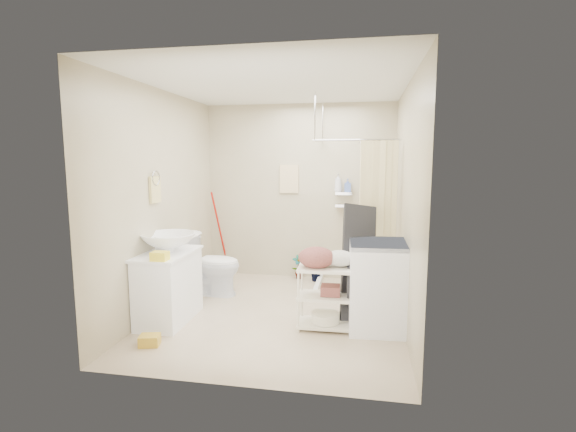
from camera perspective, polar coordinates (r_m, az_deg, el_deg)
name	(u,v)px	position (r m, az deg, el deg)	size (l,w,h in m)	color
floor	(278,314)	(5.00, -1.35, -13.21)	(3.20, 3.20, 0.00)	beige
ceiling	(277,84)	(4.74, -1.46, 17.59)	(2.80, 3.20, 0.04)	silver
wall_back	(299,192)	(6.27, 1.54, 3.27)	(2.80, 0.04, 2.60)	#BAAF90
wall_front	(235,225)	(3.16, -7.24, -1.23)	(2.80, 0.04, 2.60)	#BAAF90
wall_left	(162,201)	(5.16, -16.81, 1.98)	(0.04, 3.20, 2.60)	#BAAF90
wall_right	(406,206)	(4.63, 15.85, 1.38)	(0.04, 3.20, 2.60)	#BAAF90
vanity	(169,286)	(4.88, -16.00, -9.25)	(0.49, 0.88, 0.78)	white
sink	(169,242)	(4.81, -16.03, -3.48)	(0.59, 0.59, 0.20)	white
counter_basket	(160,256)	(4.42, -17.13, -5.26)	(0.16, 0.13, 0.09)	yellow
floor_basket	(150,338)	(4.41, -18.41, -15.58)	(0.27, 0.21, 0.15)	gold
toilet	(210,264)	(5.68, -10.60, -6.44)	(0.46, 0.80, 0.82)	white
mop	(218,233)	(6.60, -9.60, -2.35)	(0.12, 0.12, 1.29)	#AB1006
potted_plant_a	(298,267)	(6.32, 1.44, -7.01)	(0.19, 0.13, 0.36)	brown
potted_plant_b	(317,270)	(6.21, 3.98, -7.32)	(0.20, 0.16, 0.36)	brown
hanging_towel	(289,179)	(6.26, 0.16, 5.10)	(0.28, 0.03, 0.42)	beige
towel_ring	(155,188)	(4.96, -17.73, 3.69)	(0.04, 0.22, 0.34)	#DFCD7C
tp_holder	(169,248)	(5.28, -15.93, -4.25)	(0.08, 0.12, 0.14)	white
shower	(355,215)	(5.68, 9.20, 0.16)	(1.10, 1.10, 2.10)	silver
shampoo_bottle_a	(338,183)	(6.11, 6.86, 4.53)	(0.10, 0.10, 0.26)	silver
shampoo_bottle_b	(348,185)	(6.11, 8.16, 4.17)	(0.09, 0.09, 0.19)	#4F68B8
washing_machine	(380,285)	(4.58, 12.42, -9.23)	(0.64, 0.66, 0.93)	white
laundry_rack	(326,292)	(4.49, 5.17, -10.27)	(0.58, 0.34, 0.81)	silver
ironing_board	(358,262)	(4.68, 9.61, -6.21)	(0.38, 0.11, 1.34)	black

